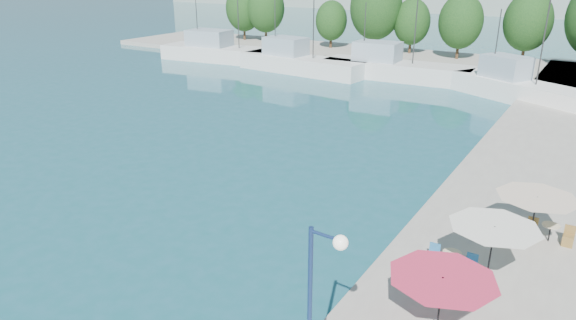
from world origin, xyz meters
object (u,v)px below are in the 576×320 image
Objects in this scene: umbrella_pink at (442,285)px; street_lamp at (321,286)px; trawler_01 at (224,53)px; trawler_04 at (518,89)px; trawler_02 at (299,63)px; umbrella_cream at (536,203)px; umbrella_white at (494,233)px; trawler_03 at (394,69)px.

umbrella_pink is 4.66m from street_lamp.
trawler_01 is 35.48m from trawler_04.
umbrella_cream is at bearing -40.17° from trawler_02.
trawler_02 and trawler_04 have the same top height.
umbrella_white is at bearing 73.79° from street_lamp.
trawler_02 is at bearing 134.56° from umbrella_cream.
trawler_04 is (13.03, -3.27, 0.00)m from trawler_03.
trawler_01 is at bearing 138.83° from umbrella_white.
umbrella_cream is at bearing 79.53° from umbrella_white.
trawler_02 is 43.56m from umbrella_white.
trawler_01 reaches higher than umbrella_pink.
trawler_04 reaches higher than umbrella_white.
umbrella_white is 8.02m from street_lamp.
umbrella_pink is 1.01× the size of umbrella_cream.
street_lamp is at bearing -109.48° from umbrella_white.
trawler_04 is at bearing 100.31° from umbrella_cream.
trawler_03 reaches higher than umbrella_white.
trawler_04 is at bearing -10.35° from trawler_01.
street_lamp is (-1.94, -3.94, 1.54)m from umbrella_pink.
trawler_03 is 4.96× the size of umbrella_cream.
trawler_03 is 13.43m from trawler_04.
umbrella_cream is at bearing -62.54° from trawler_03.
trawler_01 is 22.41m from trawler_03.
umbrella_pink is at bearing -55.94° from trawler_04.
trawler_02 is 23.55m from trawler_04.
trawler_03 is 1.20× the size of trawler_04.
trawler_02 is 4.80× the size of umbrella_pink.
trawler_03 is 39.76m from umbrella_white.
trawler_04 is (23.53, -0.98, 0.00)m from trawler_02.
trawler_01 is 5.59× the size of umbrella_cream.
street_lamp is (-2.64, -7.47, 1.25)m from umbrella_white.
trawler_03 is at bearing 112.96° from umbrella_pink.
street_lamp is (1.67, -39.94, 3.01)m from trawler_04.
trawler_01 is at bearing 134.57° from street_lamp.
trawler_03 reaches higher than umbrella_cream.
umbrella_cream is (0.81, 4.36, -0.40)m from umbrella_white.
trawler_01 is 52.79m from umbrella_white.
street_lamp is at bearing -106.25° from umbrella_cream.
umbrella_pink is at bearing -48.44° from trawler_02.
trawler_03 is (22.38, 1.01, 0.00)m from trawler_01.
trawler_04 is 32.81m from umbrella_white.
trawler_03 is 5.14× the size of umbrella_white.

